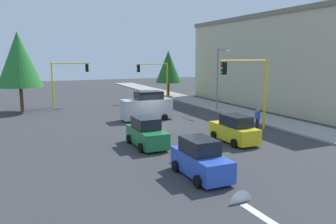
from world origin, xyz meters
name	(u,v)px	position (x,y,z in m)	size (l,w,h in m)	color
ground_plane	(155,123)	(0.00, 0.00, 0.00)	(120.00, 120.00, 0.00)	#353538
sidewalk_kerb	(221,108)	(-5.00, 10.50, 0.07)	(80.00, 4.00, 0.15)	gray
lane_arrow_near	(182,164)	(11.51, -3.00, 0.01)	(2.40, 1.10, 1.10)	silver
lane_arrow_mid	(248,207)	(17.51, -3.00, 0.01)	(2.40, 1.10, 1.10)	silver
apartment_block	(277,61)	(-4.83, 18.50, 5.47)	(26.30, 9.30, 10.91)	#C6B793
traffic_signal_near_left	(248,81)	(6.00, 5.73, 4.17)	(0.36, 4.59, 5.91)	yellow
traffic_signal_far_left	(154,74)	(-14.00, 5.63, 3.72)	(0.36, 4.59, 5.23)	yellow
traffic_signal_far_right	(68,75)	(-14.00, -5.65, 3.84)	(0.36, 4.59, 5.41)	yellow
street_lamp_curbside	(219,72)	(-3.61, 9.20, 4.35)	(2.15, 0.28, 7.00)	slate
tree_roadside_far	(168,67)	(-18.00, 9.50, 4.54)	(3.81, 3.81, 6.94)	brown
tree_opposite_side	(19,59)	(-12.00, -11.00, 5.76)	(4.77, 4.77, 8.75)	brown
delivery_van_silver	(147,107)	(-2.00, -0.03, 1.28)	(2.22, 4.80, 2.77)	#B2B5BA
car_yellow	(234,130)	(8.55, 2.67, 0.90)	(4.14, 1.95, 1.98)	yellow
car_green	(147,133)	(6.95, -3.43, 0.90)	(4.13, 2.00, 1.98)	#1E7238
car_black	(145,100)	(-9.87, 2.71, 0.90)	(3.74, 1.97, 1.98)	black
car_blue	(201,159)	(13.58, -2.99, 0.90)	(3.90, 1.93, 1.98)	blue
pedestrian_crossing	(258,118)	(5.62, 7.14, 0.91)	(0.40, 0.24, 1.70)	#262638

